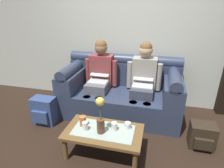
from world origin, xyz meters
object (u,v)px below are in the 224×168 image
object	(u,v)px
cup_near_left	(83,121)
backpack_left	(44,111)
cup_far_center	(114,126)
couch	(121,92)
cup_far_left	(85,126)
cup_near_right	(101,123)
backpack_right	(202,136)
person_right	(144,78)
coffee_table	(104,133)
flower_vase	(100,117)
person_left	(100,74)
cup_far_right	(128,125)

from	to	relation	value
cup_near_left	backpack_left	world-z (taller)	cup_near_left
cup_far_center	couch	bearing A→B (deg)	97.14
cup_far_left	backpack_left	distance (m)	1.01
cup_near_left	cup_near_right	size ratio (longest dim) A/B	1.33
backpack_left	cup_far_left	bearing A→B (deg)	-28.15
cup_near_left	backpack_left	size ratio (longest dim) A/B	0.29
cup_near_right	couch	bearing A→B (deg)	86.83
backpack_right	couch	bearing A→B (deg)	153.23
person_right	coffee_table	distance (m)	1.15
flower_vase	cup_far_left	distance (m)	0.25
cup_far_left	coffee_table	bearing A→B (deg)	14.31
couch	cup_far_left	world-z (taller)	couch
flower_vase	couch	bearing A→B (deg)	89.10
couch	backpack_left	size ratio (longest dim) A/B	4.46
person_left	flower_vase	world-z (taller)	person_left
cup_far_center	backpack_left	xyz separation A→B (m)	(-1.21, 0.39, -0.19)
cup_far_left	flower_vase	bearing A→B (deg)	0.96
backpack_right	cup_far_left	bearing A→B (deg)	-161.22
couch	cup_near_right	xyz separation A→B (m)	(-0.05, -0.97, 0.02)
cup_near_left	person_right	bearing A→B (deg)	57.75
couch	person_left	size ratio (longest dim) A/B	1.57
couch	cup_far_center	distance (m)	1.02
cup_far_center	backpack_right	xyz separation A→B (m)	(1.08, 0.40, -0.24)
person_right	backpack_right	size ratio (longest dim) A/B	3.66
cup_near_right	cup_far_left	distance (m)	0.20
flower_vase	cup_near_right	world-z (taller)	flower_vase
cup_near_left	cup_near_right	xyz separation A→B (m)	(0.22, 0.04, -0.02)
person_left	cup_far_left	size ratio (longest dim) A/B	11.26
cup_far_center	person_right	bearing A→B (deg)	76.84
cup_near_left	couch	bearing A→B (deg)	74.87
person_left	person_right	distance (m)	0.72
person_right	backpack_left	world-z (taller)	person_right
flower_vase	cup_far_right	world-z (taller)	flower_vase
couch	cup_far_right	bearing A→B (deg)	-73.52
backpack_right	backpack_left	bearing A→B (deg)	-179.68
couch	backpack_left	distance (m)	1.26
cup_far_left	backpack_right	size ratio (longest dim) A/B	0.33
cup_near_right	cup_near_left	bearing A→B (deg)	-170.42
person_right	cup_near_left	bearing A→B (deg)	-122.25
person_right	flower_vase	distance (m)	1.15
backpack_right	cup_near_right	bearing A→B (deg)	-163.97
backpack_right	flower_vase	bearing A→B (deg)	-158.63
cup_near_right	cup_far_left	size ratio (longest dim) A/B	0.87
cup_near_left	cup_far_center	distance (m)	0.40
cup_near_left	cup_far_right	size ratio (longest dim) A/B	1.67
cup_near_left	cup_far_center	world-z (taller)	cup_near_left
person_left	cup_far_right	distance (m)	1.16
person_right	cup_far_left	xyz separation A→B (m)	(-0.57, -1.09, -0.25)
cup_near_right	cup_far_right	distance (m)	0.33
cup_far_left	cup_near_left	bearing A→B (deg)	126.57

